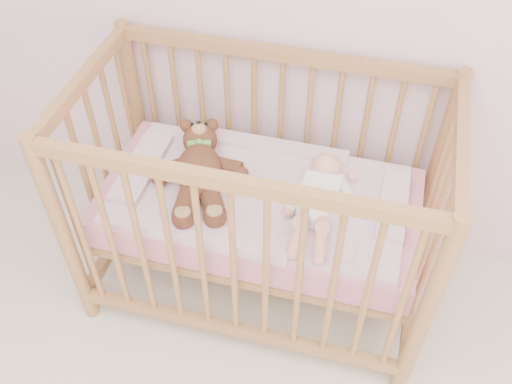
% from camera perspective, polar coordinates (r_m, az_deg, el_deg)
% --- Properties ---
extents(crib, '(1.36, 0.76, 1.00)m').
position_cam_1_polar(crib, '(2.22, 0.33, -1.26)').
color(crib, '#B07C4B').
rests_on(crib, floor).
extents(mattress, '(1.22, 0.62, 0.13)m').
position_cam_1_polar(mattress, '(2.23, 0.33, -1.52)').
color(mattress, pink).
rests_on(mattress, crib).
extents(blanket, '(1.10, 0.58, 0.06)m').
position_cam_1_polar(blanket, '(2.18, 0.34, -0.18)').
color(blanket, '#EEA4C3').
rests_on(blanket, mattress).
extents(baby, '(0.26, 0.53, 0.13)m').
position_cam_1_polar(baby, '(2.08, 6.37, -0.31)').
color(baby, white).
rests_on(baby, blanket).
extents(teddy_bear, '(0.54, 0.64, 0.15)m').
position_cam_1_polar(teddy_bear, '(2.16, -5.69, 2.14)').
color(teddy_bear, brown).
rests_on(teddy_bear, blanket).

